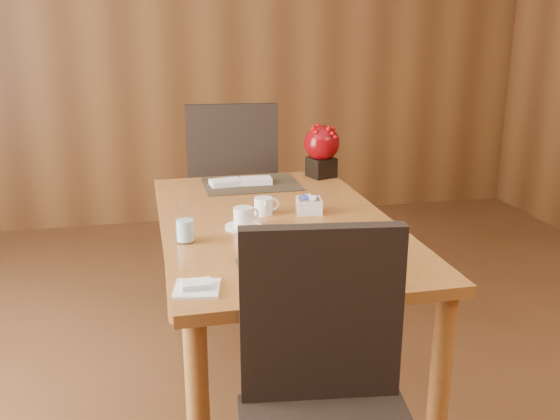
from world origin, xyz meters
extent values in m
cube|color=brown|center=(0.00, 3.00, 1.40)|extent=(5.00, 0.02, 2.80)
cube|color=#A2632D|center=(0.00, 0.60, 0.73)|extent=(0.90, 1.50, 0.04)
cylinder|color=#A2632D|center=(-0.39, 1.29, 0.35)|extent=(0.07, 0.07, 0.71)
cylinder|color=#A2632D|center=(0.39, -0.09, 0.35)|extent=(0.07, 0.07, 0.71)
cylinder|color=#A2632D|center=(0.39, 1.29, 0.35)|extent=(0.07, 0.07, 0.71)
cube|color=black|center=(0.00, 0.05, 0.75)|extent=(0.45, 0.33, 0.01)
cube|color=black|center=(0.00, 1.15, 0.75)|extent=(0.45, 0.33, 0.01)
cube|color=white|center=(-0.03, 0.06, 0.76)|extent=(0.28, 0.28, 0.01)
cube|color=white|center=(-0.03, 0.06, 0.81)|extent=(0.20, 0.20, 0.09)
cylinder|color=#D1CE70|center=(-0.03, 0.06, 0.81)|extent=(0.18, 0.18, 0.08)
cylinder|color=white|center=(-0.14, 0.53, 0.75)|extent=(0.14, 0.14, 0.01)
cylinder|color=white|center=(-0.14, 0.53, 0.79)|extent=(0.10, 0.10, 0.07)
cylinder|color=black|center=(-0.14, 0.53, 0.83)|extent=(0.07, 0.07, 0.01)
cylinder|color=white|center=(-0.37, 0.43, 0.83)|extent=(0.08, 0.08, 0.15)
cube|color=white|center=(0.15, 0.66, 0.78)|extent=(0.11, 0.11, 0.06)
cube|color=black|center=(0.37, 1.23, 0.80)|extent=(0.15, 0.15, 0.10)
sphere|color=maroon|center=(0.37, 1.23, 0.92)|extent=(0.18, 0.18, 0.18)
cube|color=white|center=(-0.37, 0.01, 0.75)|extent=(0.16, 0.16, 0.01)
cube|color=black|center=(-0.06, -0.22, 0.75)|extent=(0.45, 0.11, 0.51)
cube|color=black|center=(-0.01, 1.76, 0.50)|extent=(0.55, 0.55, 0.07)
cube|color=black|center=(-0.03, 1.53, 0.81)|extent=(0.49, 0.10, 0.55)
cylinder|color=black|center=(0.22, 1.95, 0.24)|extent=(0.04, 0.04, 0.47)
cylinder|color=black|center=(0.18, 1.53, 0.24)|extent=(0.04, 0.04, 0.47)
cylinder|color=black|center=(-0.19, 1.99, 0.24)|extent=(0.04, 0.04, 0.47)
cylinder|color=black|center=(-0.24, 1.57, 0.24)|extent=(0.04, 0.04, 0.47)
camera|label=1|loc=(-0.50, -1.69, 1.52)|focal=40.00mm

